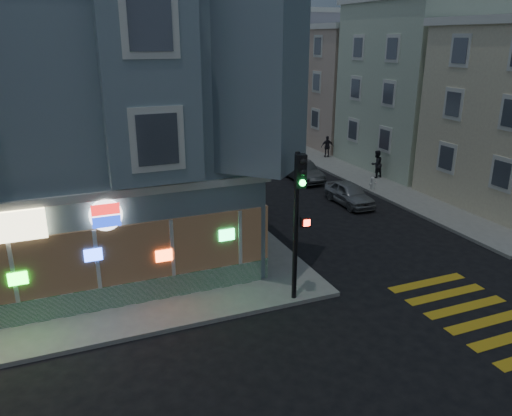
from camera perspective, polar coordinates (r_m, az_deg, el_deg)
ground at (r=15.17m, az=3.60°, el=-15.49°), size 120.00×120.00×0.00m
sidewalk_ne at (r=45.38m, az=17.48°, el=7.26°), size 24.00×42.00×0.15m
corner_building at (r=22.38m, az=-23.53°, el=10.33°), size 14.60×14.60×11.40m
row_house_b at (r=37.14m, az=20.91°, el=12.83°), size 12.00×8.60×10.50m
row_house_c at (r=44.22m, az=12.79°, el=13.38°), size 12.00×8.60×9.00m
row_house_d at (r=51.80m, az=7.04°, el=15.27°), size 12.00×8.60×10.50m
utility_pole at (r=39.54m, az=4.41°, el=13.39°), size 2.20×0.30×9.00m
street_tree_near at (r=45.12m, az=1.15°, el=13.02°), size 3.00×3.00×5.30m
street_tree_far at (r=52.53m, az=-2.41°, el=13.84°), size 3.00×3.00×5.30m
pedestrian_a at (r=32.38m, az=13.60°, el=4.90°), size 0.96×0.81×1.74m
pedestrian_b at (r=37.41m, az=8.15°, el=6.96°), size 0.99×0.62×1.57m
parked_car_a at (r=27.30m, az=10.63°, el=1.63°), size 1.47×3.57×1.21m
parked_car_b at (r=31.53m, az=5.31°, el=4.23°), size 1.43×3.78×1.23m
parked_car_c at (r=36.80m, az=1.00°, el=6.57°), size 2.59×5.04×1.40m
parked_car_d at (r=42.04m, az=-0.04°, el=8.03°), size 2.14×4.54×1.25m
traffic_signal at (r=15.88m, az=4.91°, el=0.53°), size 0.61×0.57×5.06m
fire_hydrant at (r=29.89m, az=13.17°, el=2.83°), size 0.43×0.25×0.74m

